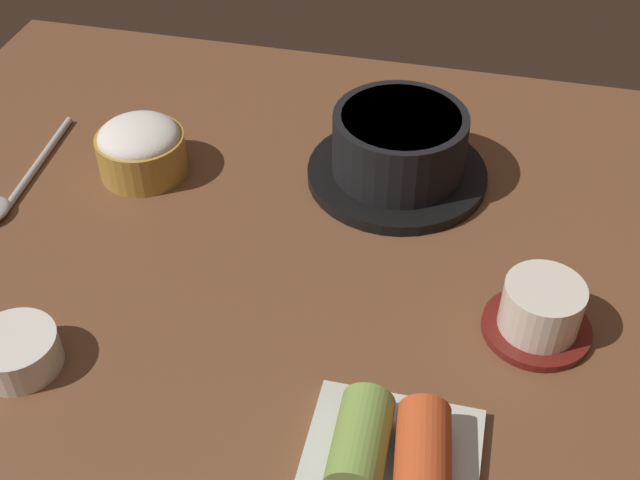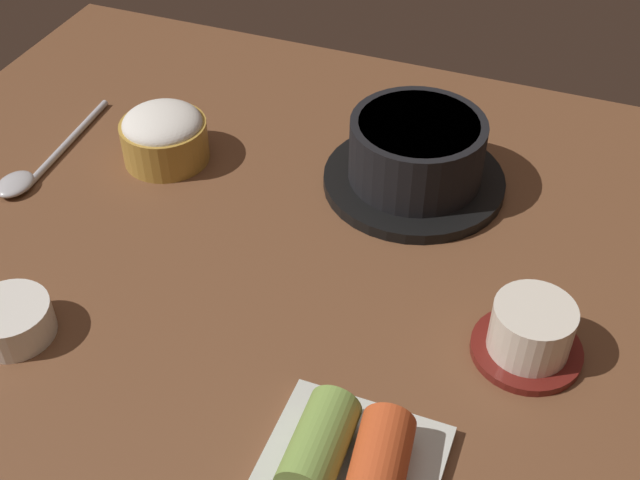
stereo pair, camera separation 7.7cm
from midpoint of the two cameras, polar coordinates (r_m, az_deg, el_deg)
name	(u,v)px [view 2 (the right image)]	position (r cm, az deg, el deg)	size (l,w,h in cm)	color
dining_table	(309,253)	(81.42, 1.89, -1.00)	(100.00, 76.00, 2.00)	brown
stone_pot	(416,156)	(86.92, 9.28, 5.70)	(19.50, 19.50, 8.08)	black
rice_bowl	(164,135)	(91.19, -8.51, 7.23)	(9.56, 9.56, 6.31)	#B78C38
tea_cup_with_saucer	(530,332)	(72.41, 17.52, -6.35)	(9.63, 9.63, 5.49)	maroon
kimchi_plate	(349,462)	(62.37, 5.69, -15.42)	(13.31, 13.31, 5.17)	silver
side_bowl_near	(12,320)	(74.85, -18.08, -5.47)	(7.14, 7.14, 3.30)	white
spoon	(34,169)	(93.54, -17.20, 4.68)	(3.60, 20.15, 1.35)	#B7B7BC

